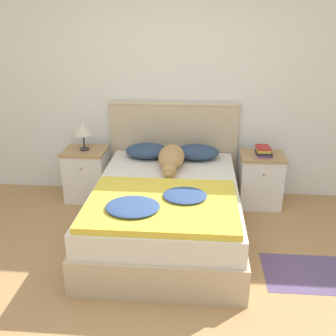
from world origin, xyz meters
TOP-DOWN VIEW (x-y plane):
  - ground_plane at (0.00, 0.00)m, footprint 16.00×16.00m
  - wall_back at (0.00, 2.13)m, footprint 9.00×0.06m
  - bed at (0.02, 1.03)m, footprint 1.42×2.01m
  - headboard at (0.02, 2.06)m, footprint 1.50×0.06m
  - nightstand_left at (-1.00, 1.80)m, footprint 0.49×0.43m
  - nightstand_right at (1.04, 1.80)m, footprint 0.49×0.43m
  - pillow_left at (-0.26, 1.80)m, footprint 0.50×0.37m
  - pillow_right at (0.31, 1.80)m, footprint 0.50×0.37m
  - quilt at (0.01, 0.56)m, footprint 1.28×1.00m
  - dog at (0.04, 1.52)m, footprint 0.28×0.78m
  - book_stack at (1.04, 1.78)m, footprint 0.18×0.22m
  - table_lamp at (-1.00, 1.80)m, footprint 0.22×0.22m
  - rug at (1.48, 0.49)m, footprint 1.14×0.56m

SIDE VIEW (x-z plane):
  - ground_plane at x=0.00m, z-range 0.00..0.00m
  - rug at x=1.48m, z-range 0.00..0.00m
  - bed at x=0.02m, z-range 0.00..0.54m
  - nightstand_left at x=-1.00m, z-range 0.00..0.62m
  - nightstand_right at x=1.04m, z-range 0.00..0.62m
  - quilt at x=0.01m, z-range 0.53..0.63m
  - headboard at x=0.02m, z-range 0.02..1.16m
  - pillow_left at x=-0.26m, z-range 0.55..0.70m
  - pillow_right at x=0.31m, z-range 0.55..0.70m
  - dog at x=0.04m, z-range 0.54..0.76m
  - book_stack at x=1.04m, z-range 0.61..0.71m
  - table_lamp at x=-1.00m, z-range 0.70..1.03m
  - wall_back at x=0.00m, z-range 0.00..2.55m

